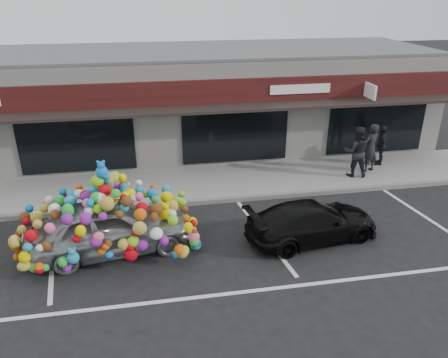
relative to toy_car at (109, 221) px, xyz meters
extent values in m
plane|color=black|center=(1.58, -0.16, -0.93)|extent=(90.00, 90.00, 0.00)
cube|color=silver|center=(1.58, 8.34, 1.17)|extent=(24.00, 6.00, 4.20)
cube|color=#59595B|center=(1.58, 8.34, 3.32)|extent=(24.00, 6.00, 0.12)
cube|color=black|center=(1.58, 5.26, 2.22)|extent=(24.00, 0.18, 0.90)
cube|color=black|center=(1.58, 4.74, 1.72)|extent=(24.00, 1.20, 0.10)
cube|color=white|center=(9.78, 4.79, 2.12)|extent=(0.08, 0.95, 0.55)
cube|color=white|center=(7.08, 5.14, 2.22)|extent=(2.40, 0.04, 0.35)
cube|color=black|center=(-1.42, 5.31, 0.52)|extent=(4.20, 0.12, 2.30)
cube|color=black|center=(4.58, 5.31, 0.52)|extent=(4.20, 0.12, 2.30)
cube|color=black|center=(10.58, 5.31, 0.52)|extent=(4.20, 0.12, 2.30)
cube|color=gray|center=(1.58, 3.84, -0.85)|extent=(26.00, 3.00, 0.15)
cube|color=slate|center=(1.58, 2.34, -0.85)|extent=(26.00, 0.18, 0.16)
cube|color=silver|center=(-1.62, 0.04, -0.93)|extent=(0.73, 4.37, 0.01)
cube|color=silver|center=(4.38, 0.04, -0.93)|extent=(0.73, 4.37, 0.01)
cube|color=silver|center=(9.78, 0.04, -0.93)|extent=(0.73, 4.37, 0.01)
cube|color=silver|center=(3.58, -2.46, -0.93)|extent=(14.00, 0.12, 0.01)
imported|color=silver|center=(0.00, 0.00, -0.18)|extent=(2.41, 4.63, 1.50)
ellipsoid|color=red|center=(0.00, 0.00, 1.14)|extent=(1.59, 2.03, 1.13)
sphere|color=#F4F300|center=(1.54, -0.15, 0.15)|extent=(0.34, 0.34, 0.34)
sphere|color=#208EEA|center=(0.60, -0.97, -0.38)|extent=(0.36, 0.36, 0.36)
sphere|color=#28C758|center=(-0.80, 0.96, -0.33)|extent=(0.30, 0.30, 0.30)
sphere|color=pink|center=(0.00, 0.00, 1.65)|extent=(0.32, 0.32, 0.32)
sphere|color=#E8471E|center=(-1.33, 0.10, 0.16)|extent=(0.30, 0.30, 0.30)
imported|color=black|center=(5.70, -0.41, -0.36)|extent=(2.17, 4.11, 1.14)
imported|color=#222228|center=(9.54, 3.70, 0.17)|extent=(0.81, 0.68, 1.90)
imported|color=black|center=(8.80, 3.39, 0.19)|extent=(1.08, 0.93, 1.94)
imported|color=#2B272D|center=(10.34, 4.30, 0.03)|extent=(1.02, 0.74, 1.61)
camera|label=1|loc=(1.24, -10.77, 5.86)|focal=35.00mm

